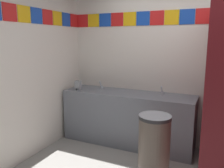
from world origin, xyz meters
TOP-DOWN VIEW (x-y plane):
  - wall_back at (-0.00, 1.51)m, footprint 3.72×0.09m
  - wall_side at (-1.90, 0.00)m, footprint 0.09×2.94m
  - vanity_counter at (-0.79, 1.19)m, footprint 2.05×0.56m
  - faucet_left at (-1.30, 1.28)m, footprint 0.04×0.10m
  - faucet_right at (-0.27, 1.28)m, footprint 0.04×0.10m
  - soap_dispenser at (-1.59, 1.03)m, footprint 0.09×0.09m
  - trash_bin at (-0.15, 0.42)m, footprint 0.38×0.38m

SIDE VIEW (x-z plane):
  - trash_bin at x=-0.15m, z-range 0.00..0.78m
  - vanity_counter at x=-0.79m, z-range 0.01..0.84m
  - faucet_left at x=-1.30m, z-range 0.81..0.95m
  - faucet_right at x=-0.27m, z-range 0.81..0.95m
  - soap_dispenser at x=-1.59m, z-range 0.83..0.99m
  - wall_side at x=-1.90m, z-range 0.00..2.64m
  - wall_back at x=0.00m, z-range 0.00..2.64m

